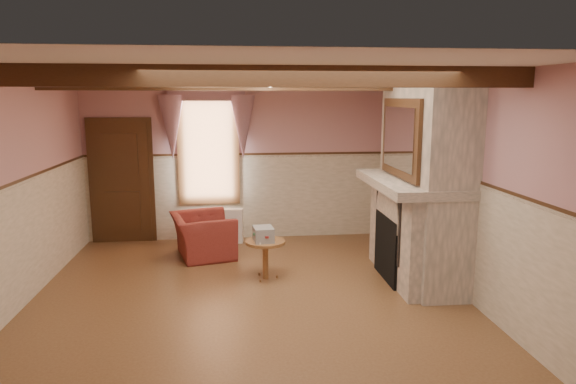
{
  "coord_description": "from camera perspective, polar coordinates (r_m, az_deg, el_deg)",
  "views": [
    {
      "loc": [
        -0.16,
        -6.08,
        2.51
      ],
      "look_at": [
        0.57,
        0.8,
        1.23
      ],
      "focal_mm": 32.0,
      "sensor_mm": 36.0,
      "label": 1
    }
  ],
  "objects": [
    {
      "name": "floor",
      "position": [
        6.58,
        -4.32,
        -11.96
      ],
      "size": [
        5.5,
        6.0,
        0.01
      ],
      "primitive_type": "cube",
      "color": "brown",
      "rests_on": "ground"
    },
    {
      "name": "wall_left",
      "position": [
        6.71,
        -28.7,
        -0.34
      ],
      "size": [
        0.02,
        6.0,
        2.8
      ],
      "primitive_type": "cube",
      "color": "#B67E83",
      "rests_on": "floor"
    },
    {
      "name": "ceiling",
      "position": [
        6.09,
        -4.69,
        13.19
      ],
      "size": [
        5.5,
        6.0,
        0.01
      ],
      "primitive_type": "cube",
      "color": "silver",
      "rests_on": "wall_back"
    },
    {
      "name": "mantel",
      "position": [
        7.19,
        13.54,
        1.0
      ],
      "size": [
        1.05,
        2.05,
        0.12
      ],
      "primitive_type": "cube",
      "color": "gray",
      "rests_on": "fireplace"
    },
    {
      "name": "wall_front",
      "position": [
        3.28,
        -2.99,
        -9.27
      ],
      "size": [
        5.5,
        0.02,
        2.8
      ],
      "primitive_type": "cube",
      "color": "#B67E83",
      "rests_on": "floor"
    },
    {
      "name": "armchair",
      "position": [
        8.32,
        -9.44,
        -4.79
      ],
      "size": [
        1.14,
        1.23,
        0.68
      ],
      "primitive_type": "imported",
      "rotation": [
        0.0,
        0.0,
        1.82
      ],
      "color": "maroon",
      "rests_on": "floor"
    },
    {
      "name": "mantel_clock",
      "position": [
        7.72,
        12.14,
        2.89
      ],
      "size": [
        0.14,
        0.24,
        0.2
      ],
      "primitive_type": "cube",
      "color": "#301D0D",
      "rests_on": "mantel"
    },
    {
      "name": "side_table",
      "position": [
        7.24,
        -2.52,
        -7.51
      ],
      "size": [
        0.63,
        0.63,
        0.55
      ],
      "primitive_type": "cylinder",
      "rotation": [
        0.0,
        0.0,
        -0.15
      ],
      "color": "brown",
      "rests_on": "floor"
    },
    {
      "name": "bowl",
      "position": [
        7.25,
        13.37,
        1.86
      ],
      "size": [
        0.31,
        0.31,
        0.08
      ],
      "primitive_type": "imported",
      "color": "brown",
      "rests_on": "mantel"
    },
    {
      "name": "window",
      "position": [
        9.1,
        -8.85,
        4.94
      ],
      "size": [
        1.06,
        0.08,
        2.02
      ],
      "primitive_type": "cube",
      "color": "white",
      "rests_on": "wall_back"
    },
    {
      "name": "door",
      "position": [
        9.34,
        -17.98,
        0.98
      ],
      "size": [
        1.1,
        0.1,
        2.1
      ],
      "primitive_type": "cube",
      "color": "black",
      "rests_on": "floor"
    },
    {
      "name": "chair_rail",
      "position": [
        6.17,
        -4.51,
        1.04
      ],
      "size": [
        5.5,
        6.0,
        0.08
      ],
      "primitive_type": null,
      "color": "black",
      "rests_on": "wainscot"
    },
    {
      "name": "wainscot",
      "position": [
        6.33,
        -4.42,
        -5.67
      ],
      "size": [
        5.5,
        6.0,
        1.5
      ],
      "primitive_type": null,
      "color": "beige",
      "rests_on": "floor"
    },
    {
      "name": "ceiling_beam_back",
      "position": [
        7.29,
        -4.92,
        11.94
      ],
      "size": [
        5.5,
        0.18,
        0.2
      ],
      "primitive_type": "cube",
      "color": "black",
      "rests_on": "ceiling"
    },
    {
      "name": "firebox",
      "position": [
        7.32,
        11.41,
        -6.07
      ],
      "size": [
        0.2,
        0.95,
        0.9
      ],
      "primitive_type": "cube",
      "color": "black",
      "rests_on": "floor"
    },
    {
      "name": "ceiling_beam_front",
      "position": [
        4.89,
        -4.31,
        12.7
      ],
      "size": [
        5.5,
        0.18,
        0.2
      ],
      "primitive_type": "cube",
      "color": "black",
      "rests_on": "ceiling"
    },
    {
      "name": "window_drapes",
      "position": [
        8.98,
        -8.98,
        8.7
      ],
      "size": [
        1.3,
        0.14,
        1.4
      ],
      "primitive_type": "cube",
      "color": "gray",
      "rests_on": "wall_back"
    },
    {
      "name": "fireplace",
      "position": [
        7.25,
        14.89,
        1.33
      ],
      "size": [
        0.85,
        2.0,
        2.8
      ],
      "primitive_type": "cube",
      "color": "gray",
      "rests_on": "floor"
    },
    {
      "name": "jar_yellow",
      "position": [
        6.63,
        15.27,
        1.18
      ],
      "size": [
        0.06,
        0.06,
        0.12
      ],
      "primitive_type": "cylinder",
      "color": "gold",
      "rests_on": "mantel"
    },
    {
      "name": "wall_back",
      "position": [
        9.15,
        -5.03,
        3.48
      ],
      "size": [
        5.5,
        0.02,
        2.8
      ],
      "primitive_type": "cube",
      "color": "#B67E83",
      "rests_on": "floor"
    },
    {
      "name": "oil_lamp",
      "position": [
        7.75,
        12.07,
        3.21
      ],
      "size": [
        0.11,
        0.11,
        0.28
      ],
      "primitive_type": "cylinder",
      "color": "gold",
      "rests_on": "mantel"
    },
    {
      "name": "book_stack",
      "position": [
        7.1,
        -2.76,
        -4.7
      ],
      "size": [
        0.29,
        0.35,
        0.2
      ],
      "primitive_type": "cube",
      "rotation": [
        0.0,
        0.0,
        0.11
      ],
      "color": "#B7AD8C",
      "rests_on": "side_table"
    },
    {
      "name": "radiator",
      "position": [
        9.06,
        -7.26,
        -3.72
      ],
      "size": [
        0.72,
        0.27,
        0.6
      ],
      "primitive_type": "cube",
      "rotation": [
        0.0,
        0.0,
        -0.13
      ],
      "color": "white",
      "rests_on": "floor"
    },
    {
      "name": "overmantel_mirror",
      "position": [
        7.06,
        12.33,
        5.86
      ],
      "size": [
        0.06,
        1.44,
        1.04
      ],
      "primitive_type": "cube",
      "color": "silver",
      "rests_on": "fireplace"
    },
    {
      "name": "candle_red",
      "position": [
        6.46,
        15.84,
        1.1
      ],
      "size": [
        0.06,
        0.06,
        0.16
      ],
      "primitive_type": "cylinder",
      "color": "#A91422",
      "rests_on": "mantel"
    },
    {
      "name": "wall_right",
      "position": [
        6.83,
        19.22,
        0.55
      ],
      "size": [
        0.02,
        6.0,
        2.8
      ],
      "primitive_type": "cube",
      "color": "#B67E83",
      "rests_on": "floor"
    }
  ]
}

